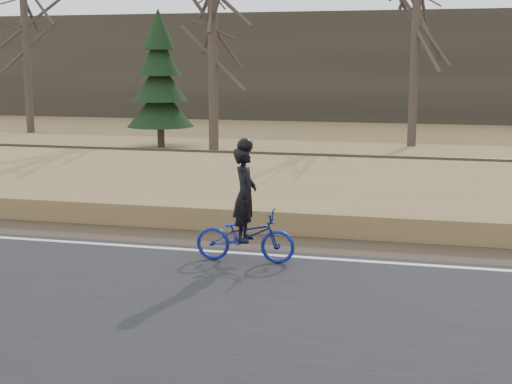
# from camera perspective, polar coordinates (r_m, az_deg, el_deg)

# --- Properties ---
(ground) EXTENTS (120.00, 120.00, 0.00)m
(ground) POSITION_cam_1_polar(r_m,az_deg,el_deg) (13.93, -18.71, -4.02)
(ground) COLOR olive
(ground) RESTS_ON ground
(edge_line) EXTENTS (120.00, 0.12, 0.01)m
(edge_line) POSITION_cam_1_polar(r_m,az_deg,el_deg) (14.08, -18.29, -3.57)
(edge_line) COLOR silver
(edge_line) RESTS_ON road
(shoulder) EXTENTS (120.00, 1.60, 0.04)m
(shoulder) POSITION_cam_1_polar(r_m,az_deg,el_deg) (14.92, -16.26, -2.86)
(shoulder) COLOR #473A2B
(shoulder) RESTS_ON ground
(embankment) EXTENTS (120.00, 5.00, 0.44)m
(embankment) POSITION_cam_1_polar(r_m,az_deg,el_deg) (17.48, -11.42, -0.06)
(embankment) COLOR olive
(embankment) RESTS_ON ground
(ballast) EXTENTS (120.00, 3.00, 0.45)m
(ballast) POSITION_cam_1_polar(r_m,az_deg,el_deg) (20.93, -7.03, 1.80)
(ballast) COLOR slate
(ballast) RESTS_ON ground
(railroad) EXTENTS (120.00, 2.40, 0.29)m
(railroad) POSITION_cam_1_polar(r_m,az_deg,el_deg) (20.89, -7.05, 2.62)
(railroad) COLOR black
(railroad) RESTS_ON ballast
(treeline_backdrop) EXTENTS (120.00, 4.00, 6.00)m
(treeline_backdrop) POSITION_cam_1_polar(r_m,az_deg,el_deg) (42.00, 3.69, 9.97)
(treeline_backdrop) COLOR #383328
(treeline_backdrop) RESTS_ON ground
(cyclist) EXTENTS (1.69, 0.65, 2.07)m
(cyclist) POSITION_cam_1_polar(r_m,az_deg,el_deg) (11.76, -0.87, -2.50)
(cyclist) COLOR navy
(cyclist) RESTS_ON road
(bare_tree_left) EXTENTS (0.36, 0.36, 8.53)m
(bare_tree_left) POSITION_cam_1_polar(r_m,az_deg,el_deg) (35.28, -17.95, 11.46)
(bare_tree_left) COLOR #463B33
(bare_tree_left) RESTS_ON ground
(bare_tree_near_left) EXTENTS (0.36, 0.36, 7.07)m
(bare_tree_near_left) POSITION_cam_1_polar(r_m,az_deg,el_deg) (26.40, -3.47, 10.84)
(bare_tree_near_left) COLOR #463B33
(bare_tree_near_left) RESTS_ON ground
(bare_tree_center) EXTENTS (0.36, 0.36, 8.29)m
(bare_tree_center) POSITION_cam_1_polar(r_m,az_deg,el_deg) (28.94, 12.64, 11.79)
(bare_tree_center) COLOR #463B33
(bare_tree_center) RESTS_ON ground
(conifer) EXTENTS (2.60, 2.60, 5.33)m
(conifer) POSITION_cam_1_polar(r_m,az_deg,el_deg) (28.16, -7.72, 8.69)
(conifer) COLOR #463B33
(conifer) RESTS_ON ground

